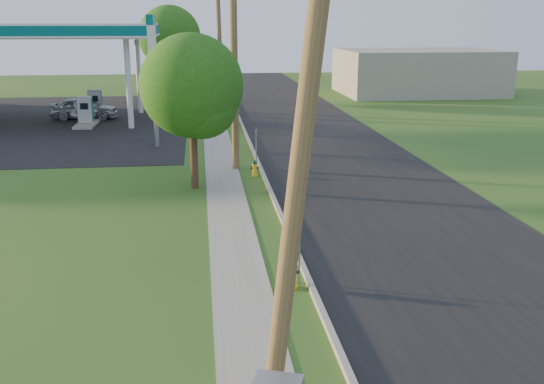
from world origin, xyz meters
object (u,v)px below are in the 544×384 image
object	(u,v)px
tree_lot	(171,39)
hydrant_far	(234,120)
fuel_pump_se	(96,106)
car_silver	(84,108)
utility_pole_mid	(234,59)
utility_pole_far	(220,46)
tree_verge	(194,90)
utility_pole_near	(302,138)
fuel_pump_ne	(86,115)
hydrant_mid	(255,168)
hydrant_near	(292,274)
price_pylon	(152,43)

from	to	relation	value
tree_lot	hydrant_far	world-z (taller)	tree_lot
fuel_pump_se	car_silver	size ratio (longest dim) A/B	0.72
utility_pole_mid	utility_pole_far	size ratio (longest dim) A/B	1.03
tree_verge	hydrant_far	world-z (taller)	tree_verge
utility_pole_near	utility_pole_far	world-z (taller)	utility_pole_far
fuel_pump_ne	car_silver	bearing A→B (deg)	101.95
fuel_pump_se	car_silver	distance (m)	1.25
tree_lot	hydrant_mid	size ratio (longest dim) A/B	11.10
fuel_pump_ne	utility_pole_far	bearing A→B (deg)	29.33
hydrant_mid	hydrant_far	world-z (taller)	hydrant_far
fuel_pump_se	hydrant_near	distance (m)	31.53
utility_pole_near	hydrant_far	world-z (taller)	utility_pole_near
utility_pole_far	tree_lot	xyz separation A→B (m)	(-3.80, 7.62, 0.26)
utility_pole_far	utility_pole_near	bearing A→B (deg)	-90.00
fuel_pump_se	fuel_pump_ne	bearing A→B (deg)	-90.00
tree_verge	hydrant_far	distance (m)	15.42
tree_verge	hydrant_near	world-z (taller)	tree_verge
utility_pole_near	hydrant_mid	distance (m)	17.20
utility_pole_far	fuel_pump_ne	distance (m)	10.99
fuel_pump_ne	tree_verge	size ratio (longest dim) A/B	0.52
price_pylon	hydrant_far	xyz separation A→B (m)	(4.48, 6.13, -5.04)
utility_pole_mid	hydrant_far	xyz separation A→B (m)	(0.58, 11.63, -4.56)
utility_pole_near	tree_lot	bearing A→B (deg)	94.97
tree_verge	utility_pole_mid	bearing A→B (deg)	61.28
hydrant_near	hydrant_mid	size ratio (longest dim) A/B	1.12
utility_pole_mid	hydrant_mid	size ratio (longest dim) A/B	13.84
price_pylon	car_silver	world-z (taller)	price_pylon
utility_pole_near	hydrant_far	distance (m)	29.96
utility_pole_mid	car_silver	world-z (taller)	utility_pole_mid
utility_pole_far	hydrant_near	world-z (taller)	utility_pole_far
utility_pole_mid	hydrant_near	bearing A→B (deg)	-87.25
tree_verge	hydrant_far	size ratio (longest dim) A/B	7.58
hydrant_near	hydrant_mid	xyz separation A→B (m)	(0.11, 11.65, -0.04)
utility_pole_near	car_silver	xyz separation A→B (m)	(-9.52, 33.91, -4.05)
utility_pole_near	car_silver	world-z (taller)	utility_pole_near
fuel_pump_ne	tree_verge	world-z (taller)	tree_verge
hydrant_far	utility_pole_far	bearing A→B (deg)	95.23
price_pylon	car_silver	xyz separation A→B (m)	(-5.62, 10.41, -4.68)
utility_pole_near	fuel_pump_se	distance (m)	36.34
tree_lot	car_silver	size ratio (longest dim) A/B	1.77
tree_lot	hydrant_far	bearing A→B (deg)	-72.63
fuel_pump_ne	tree_verge	distance (m)	17.99
fuel_pump_se	hydrant_near	size ratio (longest dim) A/B	4.02
utility_pole_near	tree_verge	size ratio (longest dim) A/B	1.54
utility_pole_far	tree_lot	size ratio (longest dim) A/B	1.21
utility_pole_near	fuel_pump_ne	size ratio (longest dim) A/B	2.96
fuel_pump_se	utility_pole_near	bearing A→B (deg)	-75.73
hydrant_far	hydrant_near	bearing A→B (deg)	-89.90
hydrant_near	car_silver	distance (m)	30.70
utility_pole_near	fuel_pump_se	world-z (taller)	utility_pole_near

